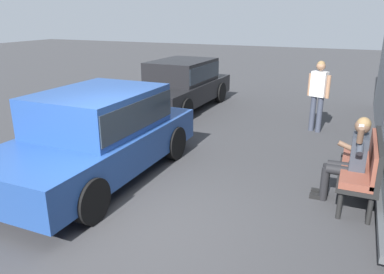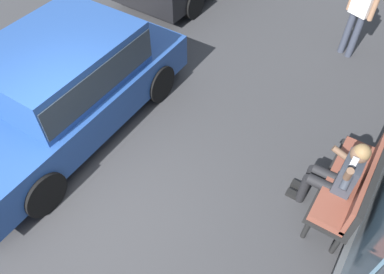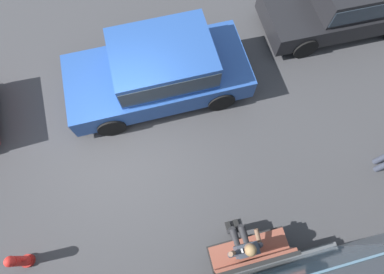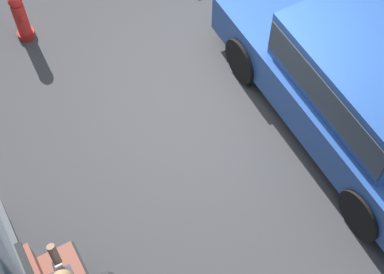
# 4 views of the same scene
# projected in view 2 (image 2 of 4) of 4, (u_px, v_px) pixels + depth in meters

# --- Properties ---
(ground_plane) EXTENTS (60.00, 60.00, 0.00)m
(ground_plane) POSITION_uv_depth(u_px,v_px,m) (91.00, 211.00, 5.18)
(ground_plane) COLOR #38383A
(bench) EXTENTS (1.57, 0.55, 1.03)m
(bench) POSITION_uv_depth(u_px,v_px,m) (355.00, 183.00, 4.77)
(bench) COLOR black
(bench) RESTS_ON ground_plane
(person_on_phone) EXTENTS (0.73, 0.74, 1.37)m
(person_on_phone) POSITION_uv_depth(u_px,v_px,m) (338.00, 175.00, 4.70)
(person_on_phone) COLOR black
(person_on_phone) RESTS_ON ground_plane
(parked_car_mid) EXTENTS (4.26, 2.00, 1.53)m
(parked_car_mid) POSITION_uv_depth(u_px,v_px,m) (61.00, 82.00, 5.70)
(parked_car_mid) COLOR #23478E
(parked_car_mid) RESTS_ON ground_plane
(pedestrian_standing) EXTENTS (0.31, 0.52, 1.73)m
(pedestrian_standing) POSITION_uv_depth(u_px,v_px,m) (361.00, 7.00, 6.76)
(pedestrian_standing) COLOR #383D4C
(pedestrian_standing) RESTS_ON ground_plane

